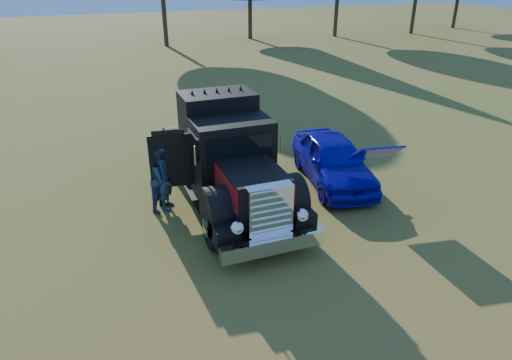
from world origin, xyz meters
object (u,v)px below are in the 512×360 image
object	(u,v)px
hotrod_coupe	(333,160)
spectator_far	(163,179)
spectator_near	(165,177)
diamond_t_truck	(228,161)

from	to	relation	value
hotrod_coupe	spectator_far	xyz separation A→B (m)	(-5.27, 0.11, 0.18)
hotrod_coupe	spectator_far	world-z (taller)	hotrod_coupe
hotrod_coupe	spectator_near	size ratio (longest dim) A/B	2.37
spectator_near	spectator_far	xyz separation A→B (m)	(-0.07, 0.01, -0.04)
diamond_t_truck	hotrod_coupe	distance (m)	3.52
hotrod_coupe	spectator_near	bearing A→B (deg)	178.83
hotrod_coupe	spectator_far	bearing A→B (deg)	178.79
diamond_t_truck	spectator_far	xyz separation A→B (m)	(-1.79, 0.27, -0.37)
spectator_near	spectator_far	bearing A→B (deg)	110.90
diamond_t_truck	hotrod_coupe	xyz separation A→B (m)	(3.47, 0.16, -0.54)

